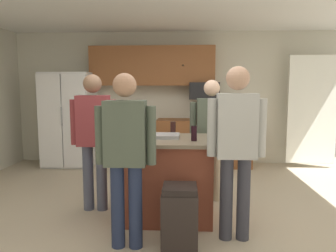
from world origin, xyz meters
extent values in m
plane|color=#B7A88E|center=(0.00, 0.00, 0.00)|extent=(7.04, 7.04, 0.00)
cube|color=beige|center=(0.00, 2.80, 1.30)|extent=(6.40, 0.10, 2.60)
cube|color=white|center=(2.60, 2.40, 1.10)|extent=(0.90, 0.06, 2.00)
cube|color=brown|center=(-0.40, 2.60, 1.92)|extent=(2.40, 0.35, 0.75)
sphere|color=#4C3823|center=(0.20, 2.41, 1.93)|extent=(0.04, 0.04, 0.04)
cube|color=brown|center=(0.60, 2.48, 0.45)|extent=(1.80, 0.60, 0.90)
sphere|color=#4C3823|center=(1.05, 2.17, 0.45)|extent=(0.04, 0.04, 0.04)
cube|color=white|center=(-2.00, 2.40, 0.90)|extent=(0.93, 0.70, 1.80)
cube|color=white|center=(-2.23, 2.03, 0.90)|extent=(0.44, 0.04, 1.72)
cube|color=white|center=(-1.77, 2.03, 0.90)|extent=(0.44, 0.04, 1.72)
cylinder|color=#B2B2B7|center=(-2.00, 2.00, 0.99)|extent=(0.02, 0.02, 0.35)
cube|color=black|center=(0.60, 2.50, 1.45)|extent=(0.56, 0.40, 0.32)
cube|color=brown|center=(0.04, -0.09, 0.45)|extent=(1.03, 0.72, 0.90)
cube|color=#756651|center=(0.04, -0.09, 0.92)|extent=(1.17, 0.86, 0.04)
cylinder|color=#4C5166|center=(-0.95, 0.11, 0.41)|extent=(0.13, 0.13, 0.82)
cylinder|color=#4C5166|center=(-0.78, 0.11, 0.41)|extent=(0.13, 0.13, 0.82)
cube|color=maroon|center=(-0.87, 0.11, 1.12)|extent=(0.38, 0.22, 0.61)
sphere|color=#8C664C|center=(-0.87, 0.11, 1.57)|extent=(0.22, 0.22, 0.22)
cylinder|color=maroon|center=(-1.11, 0.11, 1.10)|extent=(0.09, 0.09, 0.55)
cylinder|color=maroon|center=(-0.63, 0.11, 1.10)|extent=(0.09, 0.09, 0.55)
cylinder|color=tan|center=(0.51, 0.54, 0.39)|extent=(0.13, 0.13, 0.79)
cylinder|color=tan|center=(0.68, 0.54, 0.39)|extent=(0.13, 0.13, 0.79)
cube|color=#4C5647|center=(0.59, 0.54, 1.08)|extent=(0.38, 0.22, 0.59)
sphere|color=beige|center=(0.59, 0.54, 1.51)|extent=(0.21, 0.21, 0.21)
cylinder|color=#4C5647|center=(0.35, 0.54, 1.06)|extent=(0.09, 0.09, 0.53)
cylinder|color=#4C5647|center=(0.83, 0.54, 1.06)|extent=(0.09, 0.09, 0.53)
cylinder|color=#232D4C|center=(-0.39, -0.82, 0.40)|extent=(0.13, 0.13, 0.80)
cylinder|color=#232D4C|center=(-0.22, -0.82, 0.40)|extent=(0.13, 0.13, 0.80)
cube|color=#4C5647|center=(-0.30, -0.82, 1.11)|extent=(0.38, 0.22, 0.60)
sphere|color=tan|center=(-0.30, -0.82, 1.55)|extent=(0.22, 0.22, 0.22)
cylinder|color=#4C5647|center=(-0.54, -0.82, 1.09)|extent=(0.09, 0.09, 0.54)
cylinder|color=#4C5647|center=(-0.06, -0.82, 1.09)|extent=(0.09, 0.09, 0.54)
cylinder|color=#383842|center=(0.66, -0.59, 0.42)|extent=(0.13, 0.13, 0.84)
cylinder|color=#383842|center=(0.83, -0.59, 0.42)|extent=(0.13, 0.13, 0.84)
cube|color=#B7B7B2|center=(0.75, -0.59, 1.16)|extent=(0.38, 0.22, 0.63)
sphere|color=tan|center=(0.75, -0.59, 1.61)|extent=(0.23, 0.23, 0.23)
cylinder|color=#B7B7B2|center=(0.51, -0.59, 1.14)|extent=(0.09, 0.09, 0.57)
cylinder|color=#B7B7B2|center=(0.99, -0.59, 1.14)|extent=(0.09, 0.09, 0.57)
cylinder|color=black|center=(0.35, -0.23, 1.03)|extent=(0.07, 0.07, 0.17)
cylinder|color=black|center=(0.10, 0.18, 1.03)|extent=(0.07, 0.07, 0.17)
cylinder|color=white|center=(-0.24, -0.24, 1.00)|extent=(0.08, 0.08, 0.10)
torus|color=white|center=(-0.18, -0.24, 1.00)|extent=(0.06, 0.01, 0.06)
cube|color=#B7B7BC|center=(-0.04, -0.03, 0.95)|extent=(0.44, 0.30, 0.02)
cube|color=#A8A8AD|center=(-0.04, -0.03, 0.97)|extent=(0.44, 0.30, 0.02)
cube|color=black|center=(0.20, -0.80, 0.28)|extent=(0.34, 0.34, 0.55)
cube|color=black|center=(0.20, -0.80, 0.58)|extent=(0.32, 0.32, 0.06)
camera|label=1|loc=(0.25, -3.76, 1.54)|focal=34.75mm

